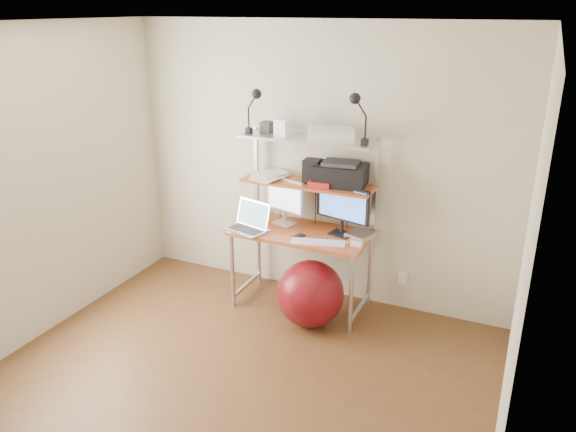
% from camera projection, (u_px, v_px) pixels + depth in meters
% --- Properties ---
extents(room, '(3.60, 3.60, 3.60)m').
position_uv_depth(room, '(212.00, 235.00, 3.52)').
color(room, brown).
rests_on(room, ground).
extents(computer_desk, '(1.20, 0.60, 1.57)m').
position_uv_depth(computer_desk, '(304.00, 206.00, 4.90)').
color(computer_desk, '#C75D26').
rests_on(computer_desk, ground).
extents(desktop, '(1.20, 0.60, 0.00)m').
position_uv_depth(desktop, '(301.00, 231.00, 4.92)').
color(desktop, '#C75D26').
rests_on(desktop, computer_desk).
extents(mid_shelf, '(1.18, 0.34, 0.00)m').
position_uv_depth(mid_shelf, '(308.00, 182.00, 4.89)').
color(mid_shelf, '#C75D26').
rests_on(mid_shelf, computer_desk).
extents(top_shelf, '(1.18, 0.34, 0.00)m').
position_uv_depth(top_shelf, '(308.00, 137.00, 4.75)').
color(top_shelf, '#B7B8BD').
rests_on(top_shelf, computer_desk).
extents(floor, '(3.60, 3.60, 0.00)m').
position_uv_depth(floor, '(220.00, 398.00, 3.96)').
color(floor, brown).
rests_on(floor, ground).
extents(wall_outlet, '(0.08, 0.01, 0.12)m').
position_uv_depth(wall_outlet, '(403.00, 278.00, 5.04)').
color(wall_outlet, silver).
rests_on(wall_outlet, room).
extents(monitor_silver, '(0.40, 0.19, 0.46)m').
position_uv_depth(monitor_silver, '(285.00, 198.00, 5.01)').
color(monitor_silver, silver).
rests_on(monitor_silver, desktop).
extents(monitor_black, '(0.50, 0.19, 0.51)m').
position_uv_depth(monitor_black, '(342.00, 206.00, 4.77)').
color(monitor_black, black).
rests_on(monitor_black, desktop).
extents(laptop, '(0.42, 0.37, 0.32)m').
position_uv_depth(laptop, '(250.00, 224.00, 4.95)').
color(laptop, silver).
rests_on(laptop, desktop).
extents(keyboard, '(0.47, 0.24, 0.01)m').
position_uv_depth(keyboard, '(318.00, 242.00, 4.67)').
color(keyboard, silver).
rests_on(keyboard, desktop).
extents(mouse, '(0.09, 0.06, 0.03)m').
position_uv_depth(mouse, '(357.00, 244.00, 4.62)').
color(mouse, silver).
rests_on(mouse, desktop).
extents(mac_mini, '(0.25, 0.25, 0.04)m').
position_uv_depth(mac_mini, '(360.00, 235.00, 4.80)').
color(mac_mini, silver).
rests_on(mac_mini, desktop).
extents(phone, '(0.10, 0.13, 0.01)m').
position_uv_depth(phone, '(298.00, 236.00, 4.80)').
color(phone, black).
rests_on(phone, desktop).
extents(printer, '(0.47, 0.35, 0.21)m').
position_uv_depth(printer, '(341.00, 174.00, 4.79)').
color(printer, black).
rests_on(printer, mid_shelf).
extents(nas_cube, '(0.15, 0.15, 0.21)m').
position_uv_depth(nas_cube, '(312.00, 171.00, 4.86)').
color(nas_cube, black).
rests_on(nas_cube, mid_shelf).
extents(red_box, '(0.20, 0.15, 0.05)m').
position_uv_depth(red_box, '(320.00, 184.00, 4.76)').
color(red_box, red).
rests_on(red_box, mid_shelf).
extents(scanner, '(0.44, 0.36, 0.10)m').
position_uv_depth(scanner, '(331.00, 134.00, 4.64)').
color(scanner, silver).
rests_on(scanner, top_shelf).
extents(box_white, '(0.14, 0.13, 0.15)m').
position_uv_depth(box_white, '(283.00, 128.00, 4.76)').
color(box_white, silver).
rests_on(box_white, top_shelf).
extents(box_grey, '(0.10, 0.10, 0.10)m').
position_uv_depth(box_grey, '(267.00, 127.00, 4.92)').
color(box_grey, '#303032').
rests_on(box_grey, top_shelf).
extents(clip_lamp_left, '(0.15, 0.09, 0.39)m').
position_uv_depth(clip_lamp_left, '(255.00, 101.00, 4.78)').
color(clip_lamp_left, black).
rests_on(clip_lamp_left, top_shelf).
extents(clip_lamp_right, '(0.16, 0.09, 0.41)m').
position_uv_depth(clip_lamp_right, '(357.00, 107.00, 4.41)').
color(clip_lamp_right, black).
rests_on(clip_lamp_right, top_shelf).
extents(exercise_ball, '(0.58, 0.58, 0.58)m').
position_uv_depth(exercise_ball, '(310.00, 294.00, 4.79)').
color(exercise_ball, maroon).
rests_on(exercise_ball, floor).
extents(paper_stack, '(0.40, 0.43, 0.03)m').
position_uv_depth(paper_stack, '(268.00, 176.00, 5.04)').
color(paper_stack, white).
rests_on(paper_stack, mid_shelf).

